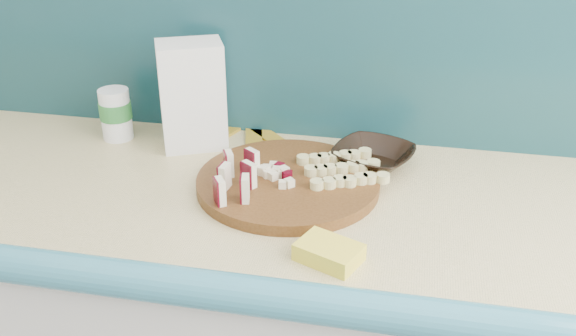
# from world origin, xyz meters

# --- Properties ---
(backsplash) EXTENTS (2.20, 0.02, 0.50)m
(backsplash) POSITION_xyz_m (0.10, 1.79, 1.16)
(backsplash) COLOR teal
(backsplash) RESTS_ON kitchen_counter
(cutting_board) EXTENTS (0.46, 0.46, 0.02)m
(cutting_board) POSITION_xyz_m (0.31, 1.53, 0.92)
(cutting_board) COLOR #3F240D
(cutting_board) RESTS_ON kitchen_counter
(apple_wedges) EXTENTS (0.08, 0.16, 0.05)m
(apple_wedges) POSITION_xyz_m (0.22, 1.47, 0.96)
(apple_wedges) COLOR beige
(apple_wedges) RESTS_ON cutting_board
(apple_chunks) EXTENTS (0.06, 0.06, 0.02)m
(apple_chunks) POSITION_xyz_m (0.29, 1.52, 0.94)
(apple_chunks) COLOR beige
(apple_chunks) RESTS_ON cutting_board
(banana_slices) EXTENTS (0.18, 0.17, 0.02)m
(banana_slices) POSITION_xyz_m (0.40, 1.57, 0.94)
(banana_slices) COLOR #CDC37D
(banana_slices) RESTS_ON cutting_board
(brown_bowl) EXTENTS (0.20, 0.20, 0.04)m
(brown_bowl) POSITION_xyz_m (0.46, 1.66, 0.93)
(brown_bowl) COLOR black
(brown_bowl) RESTS_ON kitchen_counter
(flour_bag) EXTENTS (0.16, 0.14, 0.23)m
(flour_bag) POSITION_xyz_m (0.07, 1.68, 1.02)
(flour_bag) COLOR white
(flour_bag) RESTS_ON kitchen_counter
(canister) EXTENTS (0.07, 0.07, 0.11)m
(canister) POSITION_xyz_m (-0.11, 1.68, 0.97)
(canister) COLOR white
(canister) RESTS_ON kitchen_counter
(sponge) EXTENTS (0.12, 0.10, 0.03)m
(sponge) POSITION_xyz_m (0.42, 1.31, 0.92)
(sponge) COLOR #FAEE41
(sponge) RESTS_ON kitchen_counter
(banana_peel) EXTENTS (0.23, 0.19, 0.01)m
(banana_peel) POSITION_xyz_m (0.18, 1.75, 0.91)
(banana_peel) COLOR #AF9121
(banana_peel) RESTS_ON kitchen_counter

